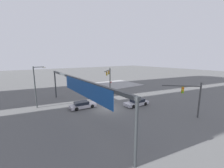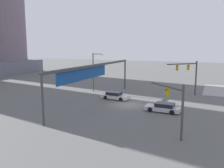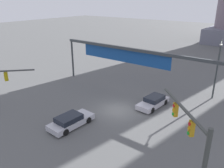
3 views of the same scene
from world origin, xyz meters
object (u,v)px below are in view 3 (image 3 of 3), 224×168
at_px(streetlamp_curved_arm, 218,66).
at_px(sedan_car_waiting_far, 153,102).
at_px(traffic_signal_opposite_side, 192,144).
at_px(sedan_car_approaching, 71,121).

distance_m(streetlamp_curved_arm, sedan_car_waiting_far, 8.85).
xyz_separation_m(traffic_signal_opposite_side, sedan_car_waiting_far, (-7.80, 10.75, -3.64)).
height_order(sedan_car_approaching, sedan_car_waiting_far, same).
height_order(traffic_signal_opposite_side, streetlamp_curved_arm, streetlamp_curved_arm).
relative_size(traffic_signal_opposite_side, sedan_car_approaching, 1.28).
height_order(traffic_signal_opposite_side, sedan_car_approaching, traffic_signal_opposite_side).
bearing_deg(streetlamp_curved_arm, traffic_signal_opposite_side, -1.87).
bearing_deg(sedan_car_waiting_far, sedan_car_approaching, -21.47).
relative_size(streetlamp_curved_arm, sedan_car_waiting_far, 1.57).
bearing_deg(sedan_car_approaching, streetlamp_curved_arm, -28.07).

